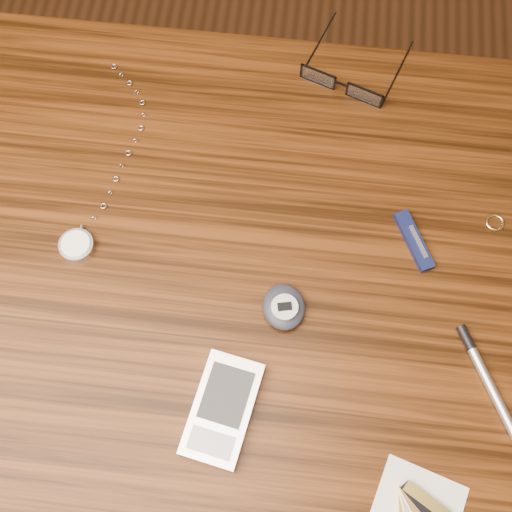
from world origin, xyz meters
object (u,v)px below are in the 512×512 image
object	(u,v)px
desk	(190,293)
pocket_knife	(414,241)
pda_phone	(222,409)
silver_pen	(483,372)
pedometer	(284,307)
pocket_watch	(80,238)
eyeglasses	(343,82)

from	to	relation	value
desk	pocket_knife	world-z (taller)	pocket_knife
pda_phone	pocket_knife	size ratio (longest dim) A/B	1.60
silver_pen	pedometer	bearing A→B (deg)	168.06
silver_pen	desk	bearing A→B (deg)	165.95
pedometer	silver_pen	bearing A→B (deg)	-11.94
desk	pedometer	xyz separation A→B (m)	(0.13, -0.04, 0.11)
pocket_watch	pocket_knife	size ratio (longest dim) A/B	3.69
pocket_knife	silver_pen	bearing A→B (deg)	-61.91
eyeglasses	pedometer	size ratio (longest dim) A/B	2.32
pocket_knife	silver_pen	distance (m)	0.17
eyeglasses	pedometer	bearing A→B (deg)	-98.49
desk	silver_pen	world-z (taller)	silver_pen
pda_phone	pocket_knife	distance (m)	0.30
pda_phone	silver_pen	distance (m)	0.29
pocket_knife	silver_pen	size ratio (longest dim) A/B	0.64
desk	pedometer	size ratio (longest dim) A/B	15.12
desk	pocket_watch	xyz separation A→B (m)	(-0.13, 0.02, 0.11)
pocket_watch	pocket_knife	distance (m)	0.40
pocket_watch	pedometer	distance (m)	0.26
desk	silver_pen	distance (m)	0.38
silver_pen	pocket_knife	bearing A→B (deg)	118.09
pocket_watch	pocket_knife	bearing A→B (deg)	6.13
desk	pda_phone	bearing A→B (deg)	-66.38
pocket_knife	pocket_watch	bearing A→B (deg)	-173.87
pocket_watch	silver_pen	world-z (taller)	same
silver_pen	pda_phone	bearing A→B (deg)	-165.36
pocket_watch	desk	bearing A→B (deg)	-8.42
eyeglasses	pocket_knife	size ratio (longest dim) A/B	1.95
pocket_knife	desk	bearing A→B (deg)	-167.24
eyeglasses	silver_pen	distance (m)	0.41
pocket_watch	pda_phone	xyz separation A→B (m)	(0.20, -0.18, 0.00)
eyeglasses	pocket_watch	world-z (taller)	eyeglasses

